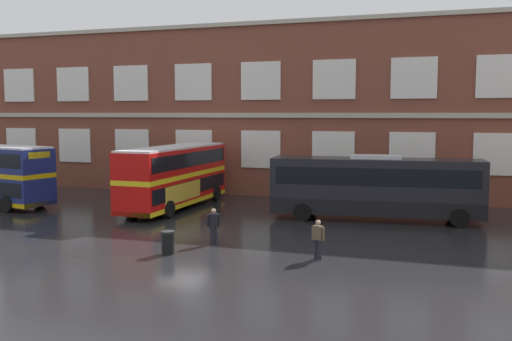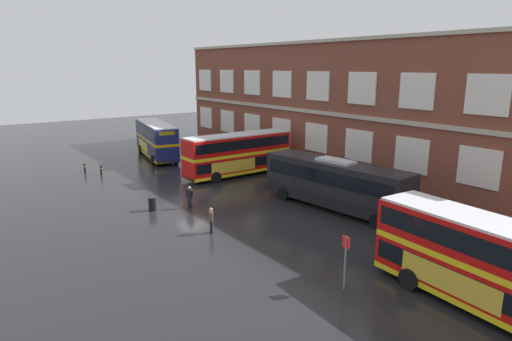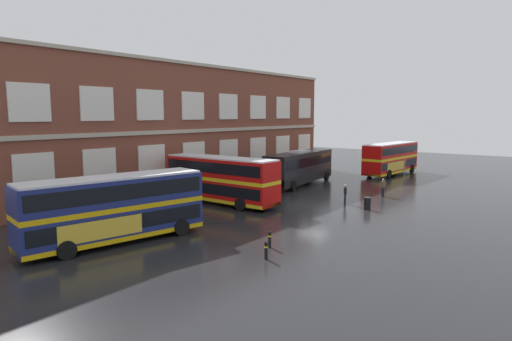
% 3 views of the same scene
% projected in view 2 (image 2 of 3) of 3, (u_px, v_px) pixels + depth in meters
% --- Properties ---
extents(ground_plane, '(120.00, 120.00, 0.00)m').
position_uv_depth(ground_plane, '(215.00, 192.00, 37.34)').
color(ground_plane, black).
extents(brick_terminal_building, '(48.98, 8.19, 12.91)m').
position_uv_depth(brick_terminal_building, '(346.00, 107.00, 45.29)').
color(brick_terminal_building, brown).
rests_on(brick_terminal_building, ground).
extents(double_decker_near, '(11.29, 4.64, 4.07)m').
position_uv_depth(double_decker_near, '(156.00, 139.00, 51.15)').
color(double_decker_near, navy).
rests_on(double_decker_near, ground).
extents(double_decker_middle, '(2.93, 11.02, 4.07)m').
position_uv_depth(double_decker_middle, '(238.00, 154.00, 42.80)').
color(double_decker_middle, red).
rests_on(double_decker_middle, ground).
extents(double_decker_far, '(11.15, 3.41, 4.07)m').
position_uv_depth(double_decker_far, '(496.00, 267.00, 18.65)').
color(double_decker_far, red).
rests_on(double_decker_far, ground).
extents(touring_coach, '(12.19, 3.81, 3.80)m').
position_uv_depth(touring_coach, '(335.00, 184.00, 32.67)').
color(touring_coach, black).
rests_on(touring_coach, ground).
extents(waiting_passenger, '(0.63, 0.36, 1.70)m').
position_uv_depth(waiting_passenger, '(211.00, 219.00, 28.09)').
color(waiting_passenger, black).
rests_on(waiting_passenger, ground).
extents(second_passenger, '(0.60, 0.41, 1.70)m').
position_uv_depth(second_passenger, '(190.00, 196.00, 33.04)').
color(second_passenger, black).
rests_on(second_passenger, ground).
extents(bus_stand_flag, '(0.44, 0.10, 2.70)m').
position_uv_depth(bus_stand_flag, '(345.00, 258.00, 20.81)').
color(bus_stand_flag, slate).
rests_on(bus_stand_flag, ground).
extents(station_litter_bin, '(0.60, 0.60, 1.03)m').
position_uv_depth(station_litter_bin, '(152.00, 204.00, 32.56)').
color(station_litter_bin, black).
rests_on(station_litter_bin, ground).
extents(safety_bollard_west, '(0.19, 0.19, 0.95)m').
position_uv_depth(safety_bollard_west, '(101.00, 170.00, 43.12)').
color(safety_bollard_west, black).
rests_on(safety_bollard_west, ground).
extents(safety_bollard_east, '(0.19, 0.19, 0.95)m').
position_uv_depth(safety_bollard_east, '(85.00, 168.00, 43.93)').
color(safety_bollard_east, black).
rests_on(safety_bollard_east, ground).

